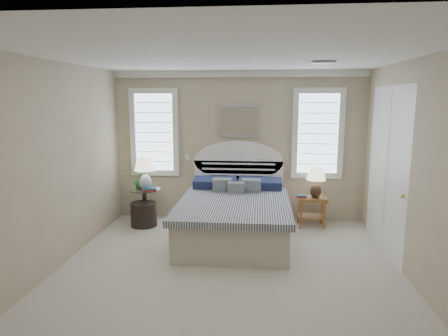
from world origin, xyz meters
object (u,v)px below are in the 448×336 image
(bed, at_px, (235,214))
(lamp_left, at_px, (145,169))
(side_table_left, at_px, (145,202))
(lamp_right, at_px, (316,179))
(floor_pot, at_px, (144,214))
(nightstand_right, at_px, (312,205))

(bed, relative_size, lamp_left, 3.81)
(side_table_left, xyz_separation_m, lamp_right, (3.00, 0.05, 0.47))
(side_table_left, distance_m, floor_pot, 0.23)
(nightstand_right, distance_m, floor_pot, 2.95)
(lamp_right, bearing_deg, bed, -154.47)
(lamp_left, distance_m, lamp_right, 2.97)
(floor_pot, bearing_deg, lamp_left, 77.71)
(nightstand_right, distance_m, lamp_left, 2.98)
(nightstand_right, bearing_deg, side_table_left, -178.06)
(nightstand_right, relative_size, lamp_left, 0.89)
(nightstand_right, xyz_separation_m, lamp_left, (-2.91, -0.16, 0.61))
(nightstand_right, relative_size, floor_pot, 1.17)
(side_table_left, height_order, lamp_right, lamp_right)
(side_table_left, bearing_deg, nightstand_right, 1.94)
(floor_pot, xyz_separation_m, lamp_left, (0.02, 0.09, 0.79))
(lamp_right, bearing_deg, nightstand_right, 137.21)
(bed, distance_m, lamp_left, 1.80)
(bed, bearing_deg, floor_pot, 164.82)
(bed, bearing_deg, side_table_left, 160.26)
(lamp_left, xyz_separation_m, lamp_right, (2.96, 0.11, -0.14))
(floor_pot, height_order, lamp_left, lamp_left)
(side_table_left, height_order, floor_pot, side_table_left)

